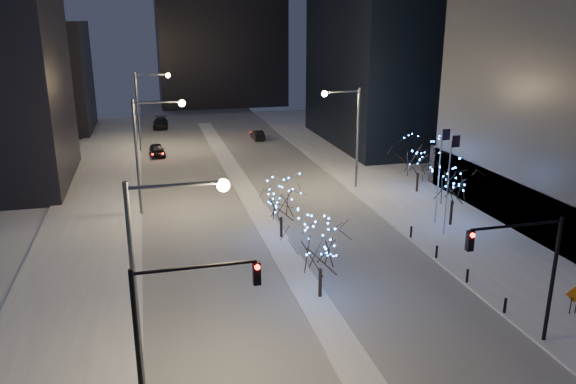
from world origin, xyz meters
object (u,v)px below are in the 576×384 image
object	(u,v)px
construction_sign	(575,297)
holiday_tree_median_near	(321,245)
car_mid	(257,135)
holiday_tree_plaza_near	(454,183)
holiday_tree_median_far	(281,200)
street_lamp_w_near	(158,258)
traffic_signal_west	(175,316)
car_near	(157,150)
street_lamp_w_mid	(149,141)
car_far	(161,123)
street_lamp_east	(349,125)
traffic_signal_east	(529,262)
holiday_tree_plaza_far	(419,156)
street_lamp_w_far	(146,101)

from	to	relation	value
construction_sign	holiday_tree_median_near	bearing A→B (deg)	173.18
car_mid	holiday_tree_plaza_near	size ratio (longest dim) A/B	0.73
holiday_tree_median_far	holiday_tree_plaza_near	xyz separation A→B (m)	(14.12, -0.75, 0.57)
street_lamp_w_near	traffic_signal_west	xyz separation A→B (m)	(0.50, -2.00, -1.74)
car_near	holiday_tree_median_far	bearing A→B (deg)	-79.13
street_lamp_w_mid	car_mid	xyz separation A→B (m)	(14.95, 28.74, -5.84)
traffic_signal_west	car_far	bearing A→B (deg)	88.73
traffic_signal_west	street_lamp_w_mid	bearing A→B (deg)	91.06
car_mid	holiday_tree_plaza_near	world-z (taller)	holiday_tree_plaza_near
holiday_tree_median_near	car_near	bearing A→B (deg)	101.83
street_lamp_east	traffic_signal_east	xyz separation A→B (m)	(-1.14, -29.00, -1.69)
street_lamp_w_mid	holiday_tree_plaza_near	world-z (taller)	street_lamp_w_mid
car_far	holiday_tree_median_far	xyz separation A→B (m)	(7.44, -49.31, 2.38)
holiday_tree_plaza_near	street_lamp_w_near	bearing A→B (deg)	-146.13
holiday_tree_median_near	traffic_signal_west	bearing A→B (deg)	-136.39
street_lamp_east	holiday_tree_median_far	world-z (taller)	street_lamp_east
holiday_tree_median_far	construction_sign	distance (m)	20.68
street_lamp_w_near	holiday_tree_median_near	size ratio (longest dim) A/B	1.93
traffic_signal_east	holiday_tree_median_far	bearing A→B (deg)	115.65
traffic_signal_east	car_near	distance (m)	51.14
street_lamp_w_mid	holiday_tree_median_far	bearing A→B (deg)	-41.78
traffic_signal_west	car_far	world-z (taller)	traffic_signal_west
traffic_signal_east	car_mid	bearing A→B (deg)	93.06
holiday_tree_plaza_far	street_lamp_w_near	bearing A→B (deg)	-135.19
holiday_tree_median_near	construction_sign	distance (m)	14.70
car_near	street_lamp_w_far	bearing A→B (deg)	103.19
street_lamp_w_near	street_lamp_w_far	xyz separation A→B (m)	(0.00, 50.00, 0.00)
street_lamp_east	holiday_tree_plaza_far	size ratio (longest dim) A/B	1.77
car_mid	car_far	size ratio (longest dim) A/B	0.74
car_far	street_lamp_w_near	bearing A→B (deg)	-88.30
car_far	holiday_tree_plaza_far	bearing A→B (deg)	-57.09
street_lamp_w_mid	street_lamp_east	bearing A→B (deg)	8.96
traffic_signal_west	holiday_tree_median_near	world-z (taller)	traffic_signal_west
street_lamp_w_near	street_lamp_w_far	distance (m)	50.00
street_lamp_east	traffic_signal_east	world-z (taller)	street_lamp_east
street_lamp_east	holiday_tree_median_near	distance (m)	23.71
traffic_signal_east	holiday_tree_plaza_near	distance (m)	17.79
holiday_tree_median_near	holiday_tree_median_far	size ratio (longest dim) A/B	1.04
car_near	car_mid	size ratio (longest dim) A/B	1.08
holiday_tree_median_near	holiday_tree_plaza_far	size ratio (longest dim) A/B	0.92
street_lamp_w_near	holiday_tree_median_near	xyz separation A→B (m)	(9.44, 6.51, -3.00)
street_lamp_w_mid	street_lamp_east	size ratio (longest dim) A/B	1.00
street_lamp_w_far	traffic_signal_east	xyz separation A→B (m)	(17.88, -51.00, -1.74)
street_lamp_east	traffic_signal_west	xyz separation A→B (m)	(-18.52, -30.00, -1.69)
street_lamp_w_near	holiday_tree_median_far	world-z (taller)	street_lamp_w_near
street_lamp_w_near	car_near	bearing A→B (deg)	88.85
car_near	traffic_signal_east	bearing A→B (deg)	-75.28
traffic_signal_east	traffic_signal_west	bearing A→B (deg)	-176.71
traffic_signal_east	holiday_tree_median_near	xyz separation A→B (m)	(-8.44, 7.52, -1.26)
traffic_signal_east	car_mid	distance (m)	54.98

